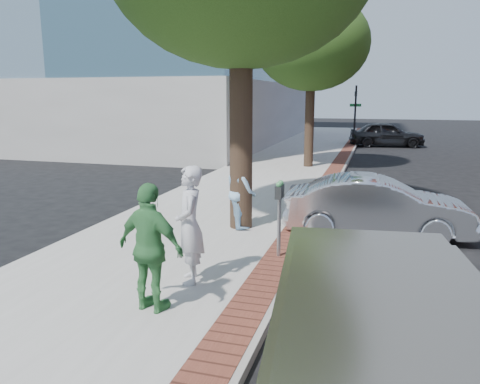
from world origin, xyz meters
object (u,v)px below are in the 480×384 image
at_px(van, 383,374).
at_px(person_officer, 241,192).
at_px(parking_meter, 279,203).
at_px(bg_car, 387,134).
at_px(person_gray, 190,225).
at_px(sedan_silver, 377,207).
at_px(person_green, 151,248).

bearing_deg(van, person_officer, 108.85).
bearing_deg(parking_meter, bg_car, 84.50).
relative_size(person_gray, van, 0.40).
bearing_deg(van, person_gray, 127.02).
height_order(parking_meter, person_officer, person_officer).
xyz_separation_m(parking_meter, bg_car, (2.19, 22.75, -0.42)).
height_order(person_officer, van, person_officer).
bearing_deg(sedan_silver, bg_car, -5.67).
distance_m(person_gray, person_officer, 3.43).
bearing_deg(bg_car, person_green, 164.50).
distance_m(person_officer, van, 7.28).
bearing_deg(sedan_silver, person_gray, 140.00).
bearing_deg(person_green, person_officer, -77.33).
relative_size(person_green, van, 0.39).
distance_m(parking_meter, person_officer, 2.22).
relative_size(sedan_silver, van, 0.87).
bearing_deg(person_officer, van, 172.48).
bearing_deg(person_green, sedan_silver, -107.65).
xyz_separation_m(parking_meter, person_gray, (-1.15, -1.62, -0.08)).
height_order(person_officer, person_green, person_green).
xyz_separation_m(parking_meter, van, (1.87, -4.76, -0.27)).
height_order(person_gray, bg_car, person_gray).
height_order(sedan_silver, bg_car, bg_car).
relative_size(person_green, bg_car, 0.40).
relative_size(person_officer, van, 0.35).
height_order(parking_meter, van, van).
bearing_deg(sedan_silver, van, 176.26).
xyz_separation_m(parking_meter, person_officer, (-1.28, 1.80, -0.21)).
bearing_deg(person_green, person_gray, -83.53).
height_order(person_gray, person_officer, person_gray).
distance_m(parking_meter, bg_car, 22.86).
xyz_separation_m(person_gray, sedan_silver, (2.92, 4.09, -0.43)).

